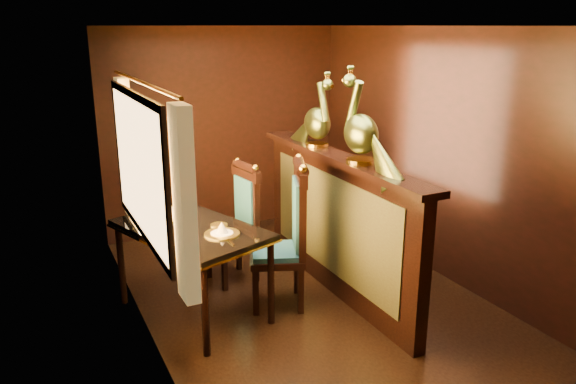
# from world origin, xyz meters

# --- Properties ---
(ground) EXTENTS (5.00, 5.00, 0.00)m
(ground) POSITION_xyz_m (0.00, 0.00, 0.00)
(ground) COLOR black
(ground) RESTS_ON ground
(room_shell) EXTENTS (3.04, 5.04, 2.52)m
(room_shell) POSITION_xyz_m (-0.09, 0.02, 1.58)
(room_shell) COLOR black
(room_shell) RESTS_ON ground
(partition) EXTENTS (0.26, 2.70, 1.36)m
(partition) POSITION_xyz_m (0.32, 0.30, 0.71)
(partition) COLOR black
(partition) RESTS_ON ground
(dining_table) EXTENTS (1.27, 1.60, 1.03)m
(dining_table) POSITION_xyz_m (-1.05, 0.47, 0.75)
(dining_table) COLOR black
(dining_table) RESTS_ON ground
(chair_left) EXTENTS (0.65, 0.67, 1.39)m
(chair_left) POSITION_xyz_m (-0.19, 0.25, 0.72)
(chair_left) COLOR black
(chair_left) RESTS_ON ground
(chair_right) EXTENTS (0.50, 0.52, 1.22)m
(chair_right) POSITION_xyz_m (-0.39, 0.98, 0.64)
(chair_right) COLOR black
(chair_right) RESTS_ON ground
(peacock_left) EXTENTS (0.26, 0.69, 0.82)m
(peacock_left) POSITION_xyz_m (0.33, -0.05, 1.77)
(peacock_left) COLOR #17472D
(peacock_left) RESTS_ON partition
(peacock_right) EXTENTS (0.23, 0.62, 0.74)m
(peacock_right) POSITION_xyz_m (0.33, 0.71, 1.73)
(peacock_right) COLOR #17472D
(peacock_right) RESTS_ON partition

